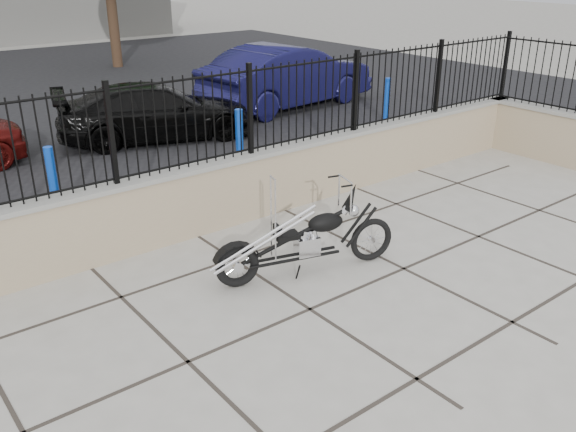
{
  "coord_description": "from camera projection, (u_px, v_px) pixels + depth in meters",
  "views": [
    {
      "loc": [
        -3.68,
        -4.3,
        3.52
      ],
      "look_at": [
        0.46,
        0.97,
        0.65
      ],
      "focal_mm": 38.0,
      "sensor_mm": 36.0,
      "label": 1
    }
  ],
  "objects": [
    {
      "name": "ground_plane",
      "position": [
        310.0,
        309.0,
        6.58
      ],
      "size": [
        90.0,
        90.0,
        0.0
      ],
      "primitive_type": "plane",
      "color": "#99968E",
      "rests_on": "ground"
    },
    {
      "name": "retaining_wall",
      "position": [
        191.0,
        201.0,
        8.2
      ],
      "size": [
        14.0,
        0.36,
        0.96
      ],
      "primitive_type": "cube",
      "color": "gray",
      "rests_on": "ground_plane"
    },
    {
      "name": "wall_return",
      "position": [
        549.0,
        135.0,
        11.22
      ],
      "size": [
        0.36,
        2.5,
        0.96
      ],
      "primitive_type": "cube",
      "color": "gray",
      "rests_on": "ground_plane"
    },
    {
      "name": "iron_fence",
      "position": [
        186.0,
        122.0,
        7.77
      ],
      "size": [
        14.0,
        0.08,
        1.2
      ],
      "primitive_type": "cube",
      "color": "black",
      "rests_on": "retaining_wall"
    },
    {
      "name": "fence_return",
      "position": [
        559.0,
        76.0,
        10.8
      ],
      "size": [
        0.08,
        2.3,
        1.2
      ],
      "primitive_type": "cube",
      "color": "black",
      "rests_on": "wall_return"
    },
    {
      "name": "chopper_motorcycle",
      "position": [
        304.0,
        224.0,
        7.07
      ],
      "size": [
        2.19,
        0.97,
        1.3
      ],
      "primitive_type": null,
      "rotation": [
        0.0,
        0.0,
        -0.28
      ],
      "color": "black",
      "rests_on": "ground_plane"
    },
    {
      "name": "car_black",
      "position": [
        157.0,
        112.0,
        12.46
      ],
      "size": [
        4.27,
        2.68,
        1.15
      ],
      "primitive_type": "imported",
      "rotation": [
        0.0,
        0.0,
        1.28
      ],
      "color": "black",
      "rests_on": "parking_lot"
    },
    {
      "name": "car_blue",
      "position": [
        288.0,
        76.0,
        15.08
      ],
      "size": [
        4.83,
        2.14,
        1.54
      ],
      "primitive_type": "imported",
      "rotation": [
        0.0,
        0.0,
        1.68
      ],
      "color": "#10103C",
      "rests_on": "parking_lot"
    },
    {
      "name": "bollard_a",
      "position": [
        53.0,
        183.0,
        8.66
      ],
      "size": [
        0.17,
        0.17,
        1.07
      ],
      "primitive_type": "cylinder",
      "rotation": [
        0.0,
        0.0,
        0.43
      ],
      "color": "#0C28B7",
      "rests_on": "ground_plane"
    },
    {
      "name": "bollard_b",
      "position": [
        240.0,
        141.0,
        10.54
      ],
      "size": [
        0.15,
        0.15,
        1.12
      ],
      "primitive_type": "cylinder",
      "rotation": [
        0.0,
        0.0,
        -0.14
      ],
      "color": "#0B2CB2",
      "rests_on": "ground_plane"
    },
    {
      "name": "bollard_c",
      "position": [
        387.0,
        102.0,
        13.58
      ],
      "size": [
        0.16,
        0.16,
        1.04
      ],
      "primitive_type": "cylinder",
      "rotation": [
        0.0,
        0.0,
        0.41
      ],
      "color": "blue",
      "rests_on": "ground_plane"
    }
  ]
}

